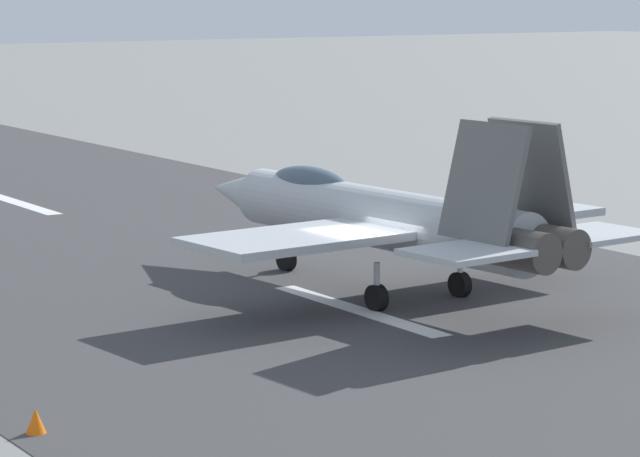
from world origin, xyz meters
TOP-DOWN VIEW (x-y plane):
  - ground_plane at (0.00, 0.00)m, footprint 400.00×400.00m
  - runway_strip at (-0.02, 0.00)m, footprint 240.00×26.00m
  - fighter_jet at (1.74, -1.90)m, footprint 16.88×13.98m
  - crew_person at (12.61, -13.70)m, footprint 0.42×0.66m
  - marker_cone_near at (-6.21, 12.35)m, footprint 0.44×0.44m

SIDE VIEW (x-z plane):
  - ground_plane at x=0.00m, z-range 0.00..0.00m
  - runway_strip at x=-0.02m, z-range 0.00..0.02m
  - marker_cone_near at x=-6.21m, z-range 0.00..0.55m
  - crew_person at x=12.61m, z-range 0.00..1.56m
  - fighter_jet at x=1.74m, z-range -0.41..5.17m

